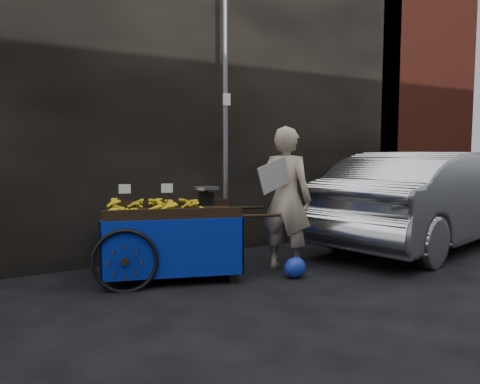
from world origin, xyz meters
TOP-DOWN VIEW (x-y plane):
  - ground at (0.00, 0.00)m, footprint 80.00×80.00m
  - building_wall at (0.39, 2.60)m, footprint 13.50×2.00m
  - street_pole at (0.30, 1.30)m, footprint 0.12×0.10m
  - banana_cart at (-0.93, 0.64)m, footprint 2.50×1.71m
  - vendor at (0.60, 0.15)m, footprint 0.97×0.85m
  - plastic_bag at (0.45, -0.26)m, footprint 0.30×0.24m
  - parked_car at (3.64, 0.19)m, footprint 5.14×2.75m

SIDE VIEW (x-z plane):
  - ground at x=0.00m, z-range 0.00..0.00m
  - plastic_bag at x=0.45m, z-range 0.00..0.27m
  - banana_cart at x=-0.93m, z-range 0.15..1.39m
  - parked_car at x=3.64m, z-range 0.00..1.61m
  - vendor at x=0.60m, z-range 0.00..1.96m
  - street_pole at x=0.30m, z-range 0.01..4.01m
  - building_wall at x=0.39m, z-range 0.00..5.00m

